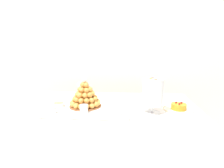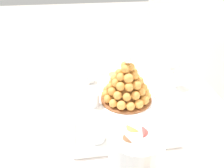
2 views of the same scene
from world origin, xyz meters
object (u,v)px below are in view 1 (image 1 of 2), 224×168
dessert_cup_mid_left (84,110)px  macaron_goblet (153,92)px  dessert_cup_left (52,110)px  wine_glass (81,86)px  fruit_tart_plate (179,108)px  dessert_cup_centre (117,111)px  serving_tray (88,109)px  croquembouche (85,96)px  creme_brulee_ramekin (59,104)px

dessert_cup_mid_left → macaron_goblet: macaron_goblet is taller
dessert_cup_left → wine_glass: (0.09, 0.41, 0.08)m
macaron_goblet → dessert_cup_mid_left: bearing=-170.6°
fruit_tart_plate → wine_glass: wine_glass is taller
dessert_cup_centre → dessert_cup_left: bearing=-180.0°
dessert_cup_centre → wine_glass: (-0.33, 0.41, 0.07)m
wine_glass → serving_tray: bearing=-68.0°
macaron_goblet → dessert_cup_centre: bearing=-161.3°
croquembouche → dessert_cup_mid_left: 0.16m
dessert_cup_left → fruit_tart_plate: bearing=9.9°
croquembouche → dessert_cup_left: (-0.19, -0.16, -0.06)m
creme_brulee_ramekin → dessert_cup_mid_left: bearing=-31.7°
creme_brulee_ramekin → wine_glass: 0.30m
dessert_cup_mid_left → creme_brulee_ramekin: size_ratio=0.73×
croquembouche → dessert_cup_centre: (0.24, -0.16, -0.06)m
dessert_cup_centre → creme_brulee_ramekin: dessert_cup_centre is taller
creme_brulee_ramekin → fruit_tart_plate: 0.85m
serving_tray → macaron_goblet: size_ratio=2.33×
dessert_cup_centre → wine_glass: size_ratio=0.42×
fruit_tart_plate → wine_glass: bearing=160.9°
dessert_cup_centre → macaron_goblet: 0.27m
macaron_goblet → fruit_tart_plate: size_ratio=1.16×
dessert_cup_centre → fruit_tart_plate: (0.42, 0.15, -0.02)m
croquembouche → dessert_cup_left: bearing=-140.2°
dessert_cup_left → wine_glass: 0.43m
dessert_cup_mid_left → wine_glass: bearing=106.3°
dessert_cup_mid_left → wine_glass: wine_glass is taller
dessert_cup_centre → fruit_tart_plate: 0.45m
dessert_cup_mid_left → creme_brulee_ramekin: dessert_cup_mid_left is taller
serving_tray → croquembouche: (-0.03, 0.05, 0.08)m
croquembouche → dessert_cup_centre: croquembouche is taller
dessert_cup_left → creme_brulee_ramekin: bearing=91.8°
dessert_cup_centre → macaron_goblet: size_ratio=0.25×
croquembouche → fruit_tart_plate: 0.66m
macaron_goblet → fruit_tart_plate: 0.24m
serving_tray → macaron_goblet: 0.46m
macaron_goblet → wine_glass: (-0.56, 0.33, -0.04)m
dessert_cup_mid_left → wine_glass: (-0.12, 0.40, 0.07)m
croquembouche → macaron_goblet: size_ratio=0.93×
macaron_goblet → wine_glass: bearing=149.7°
croquembouche → macaron_goblet: bearing=-9.2°
dessert_cup_mid_left → serving_tray: bearing=86.6°
creme_brulee_ramekin → macaron_goblet: macaron_goblet is taller
serving_tray → dessert_cup_mid_left: (-0.01, -0.10, 0.03)m
creme_brulee_ramekin → macaron_goblet: size_ratio=0.33×
croquembouche → wine_glass: bearing=110.5°
serving_tray → macaron_goblet: bearing=-2.9°
dessert_cup_left → fruit_tart_plate: size_ratio=0.26×
creme_brulee_ramekin → fruit_tart_plate: (0.85, 0.01, -0.01)m
serving_tray → dessert_cup_mid_left: 0.10m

